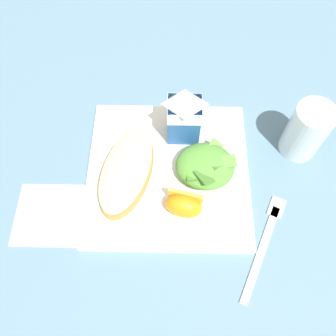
# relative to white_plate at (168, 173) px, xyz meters

# --- Properties ---
(ground) EXTENTS (3.00, 3.00, 0.00)m
(ground) POSITION_rel_white_plate_xyz_m (0.00, 0.00, -0.01)
(ground) COLOR slate
(white_plate) EXTENTS (0.28, 0.28, 0.02)m
(white_plate) POSITION_rel_white_plate_xyz_m (0.00, 0.00, 0.00)
(white_plate) COLOR white
(white_plate) RESTS_ON ground
(cheesy_pizza_bread) EXTENTS (0.12, 0.18, 0.04)m
(cheesy_pizza_bread) POSITION_rel_white_plate_xyz_m (-0.07, -0.01, 0.03)
(cheesy_pizza_bread) COLOR #A87038
(cheesy_pizza_bread) RESTS_ON white_plate
(green_salad_pile) EXTENTS (0.10, 0.10, 0.04)m
(green_salad_pile) POSITION_rel_white_plate_xyz_m (0.06, -0.00, 0.03)
(green_salad_pile) COLOR #4C8433
(green_salad_pile) RESTS_ON white_plate
(milk_carton) EXTENTS (0.06, 0.04, 0.11)m
(milk_carton) POSITION_rel_white_plate_xyz_m (0.03, 0.08, 0.07)
(milk_carton) COLOR #23569E
(milk_carton) RESTS_ON white_plate
(orange_wedge_front) EXTENTS (0.07, 0.05, 0.04)m
(orange_wedge_front) POSITION_rel_white_plate_xyz_m (0.03, -0.07, 0.03)
(orange_wedge_front) COLOR orange
(orange_wedge_front) RESTS_ON white_plate
(paper_napkin) EXTENTS (0.11, 0.11, 0.00)m
(paper_napkin) POSITION_rel_white_plate_xyz_m (-0.20, -0.08, -0.01)
(paper_napkin) COLOR white
(paper_napkin) RESTS_ON ground
(metal_fork) EXTENTS (0.09, 0.18, 0.01)m
(metal_fork) POSITION_rel_white_plate_xyz_m (0.16, -0.11, -0.01)
(metal_fork) COLOR silver
(metal_fork) RESTS_ON ground
(drinking_clear_cup) EXTENTS (0.07, 0.07, 0.11)m
(drinking_clear_cup) POSITION_rel_white_plate_xyz_m (0.24, 0.06, 0.05)
(drinking_clear_cup) COLOR silver
(drinking_clear_cup) RESTS_ON ground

